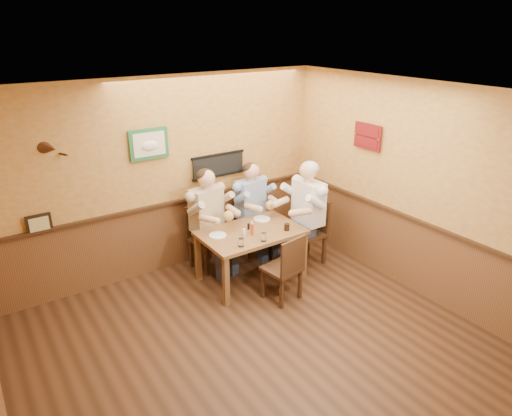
{
  "coord_description": "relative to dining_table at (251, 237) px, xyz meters",
  "views": [
    {
      "loc": [
        -2.34,
        -3.29,
        3.42
      ],
      "look_at": [
        0.85,
        1.45,
        1.1
      ],
      "focal_mm": 32.0,
      "sensor_mm": 36.0,
      "label": 1
    }
  ],
  "objects": [
    {
      "name": "room",
      "position": [
        -0.66,
        -1.33,
        1.03
      ],
      "size": [
        5.02,
        5.03,
        2.81
      ],
      "color": "black",
      "rests_on": "ground"
    },
    {
      "name": "dining_table",
      "position": [
        0.0,
        0.0,
        0.0
      ],
      "size": [
        1.4,
        0.9,
        0.75
      ],
      "color": "brown",
      "rests_on": "ground"
    },
    {
      "name": "chair_back_left",
      "position": [
        -0.35,
        0.64,
        -0.17
      ],
      "size": [
        0.53,
        0.53,
        0.97
      ],
      "primitive_type": null,
      "rotation": [
        0.0,
        0.0,
        0.22
      ],
      "color": "#3B2312",
      "rests_on": "ground"
    },
    {
      "name": "chair_back_right",
      "position": [
        0.46,
        0.71,
        -0.19
      ],
      "size": [
        0.48,
        0.48,
        0.93
      ],
      "primitive_type": null,
      "rotation": [
        0.0,
        0.0,
        0.13
      ],
      "color": "#3B2312",
      "rests_on": "ground"
    },
    {
      "name": "chair_right_end",
      "position": [
        0.97,
        -0.06,
        -0.15
      ],
      "size": [
        0.47,
        0.47,
        1.01
      ],
      "primitive_type": null,
      "rotation": [
        0.0,
        0.0,
        -1.57
      ],
      "color": "#3B2312",
      "rests_on": "ground"
    },
    {
      "name": "chair_near_side",
      "position": [
        0.06,
        -0.64,
        -0.19
      ],
      "size": [
        0.49,
        0.49,
        0.93
      ],
      "primitive_type": null,
      "rotation": [
        0.0,
        0.0,
        3.3
      ],
      "color": "#3B2312",
      "rests_on": "ground"
    },
    {
      "name": "diner_tan_shirt",
      "position": [
        -0.35,
        0.64,
        0.03
      ],
      "size": [
        0.76,
        0.76,
        1.38
      ],
      "primitive_type": null,
      "rotation": [
        0.0,
        0.0,
        0.22
      ],
      "color": "#C8AF89",
      "rests_on": "ground"
    },
    {
      "name": "diner_blue_polo",
      "position": [
        0.46,
        0.71,
        0.01
      ],
      "size": [
        0.69,
        0.69,
        1.33
      ],
      "primitive_type": null,
      "rotation": [
        0.0,
        0.0,
        0.13
      ],
      "color": "#7E98BE",
      "rests_on": "ground"
    },
    {
      "name": "diner_white_elder",
      "position": [
        0.97,
        -0.06,
        0.06
      ],
      "size": [
        0.67,
        0.67,
        1.44
      ],
      "primitive_type": null,
      "rotation": [
        0.0,
        0.0,
        -1.57
      ],
      "color": "silver",
      "rests_on": "ground"
    },
    {
      "name": "water_glass_left",
      "position": [
        -0.36,
        -0.32,
        0.15
      ],
      "size": [
        0.1,
        0.1,
        0.11
      ],
      "primitive_type": "cylinder",
      "rotation": [
        0.0,
        0.0,
        0.43
      ],
      "color": "white",
      "rests_on": "dining_table"
    },
    {
      "name": "water_glass_mid",
      "position": [
        -0.03,
        -0.35,
        0.15
      ],
      "size": [
        0.1,
        0.1,
        0.12
      ],
      "primitive_type": "cylinder",
      "rotation": [
        0.0,
        0.0,
        0.35
      ],
      "color": "white",
      "rests_on": "dining_table"
    },
    {
      "name": "cola_tumbler",
      "position": [
        0.43,
        -0.25,
        0.14
      ],
      "size": [
        0.09,
        0.09,
        0.1
      ],
      "primitive_type": "cylinder",
      "rotation": [
        0.0,
        0.0,
        -0.29
      ],
      "color": "black",
      "rests_on": "dining_table"
    },
    {
      "name": "hot_sauce_bottle",
      "position": [
        -0.05,
        -0.11,
        0.18
      ],
      "size": [
        0.05,
        0.05,
        0.18
      ],
      "primitive_type": "cylinder",
      "rotation": [
        0.0,
        0.0,
        0.05
      ],
      "color": "red",
      "rests_on": "dining_table"
    },
    {
      "name": "salt_shaker",
      "position": [
        -0.14,
        -0.05,
        0.14
      ],
      "size": [
        0.04,
        0.04,
        0.09
      ],
      "primitive_type": "cylinder",
      "rotation": [
        0.0,
        0.0,
        0.03
      ],
      "color": "white",
      "rests_on": "dining_table"
    },
    {
      "name": "pepper_shaker",
      "position": [
        0.0,
        0.07,
        0.14
      ],
      "size": [
        0.04,
        0.04,
        0.09
      ],
      "primitive_type": "cylinder",
      "rotation": [
        0.0,
        0.0,
        -0.11
      ],
      "color": "black",
      "rests_on": "dining_table"
    },
    {
      "name": "plate_far_left",
      "position": [
        -0.46,
        0.12,
        0.1
      ],
      "size": [
        0.26,
        0.26,
        0.02
      ],
      "primitive_type": "cylinder",
      "rotation": [
        0.0,
        0.0,
        0.09
      ],
      "color": "white",
      "rests_on": "dining_table"
    },
    {
      "name": "plate_far_right",
      "position": [
        0.35,
        0.25,
        0.1
      ],
      "size": [
        0.25,
        0.25,
        0.02
      ],
      "primitive_type": "cylinder",
      "rotation": [
        0.0,
        0.0,
        0.02
      ],
      "color": "silver",
      "rests_on": "dining_table"
    }
  ]
}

